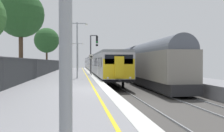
{
  "coord_description": "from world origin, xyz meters",
  "views": [
    {
      "loc": [
        -1.26,
        -15.25,
        1.61
      ],
      "look_at": [
        1.8,
        8.81,
        1.22
      ],
      "focal_mm": 42.16,
      "sensor_mm": 36.0,
      "label": 1
    }
  ],
  "objects": [
    {
      "name": "commuter_train_at_platform",
      "position": [
        2.1,
        37.84,
        1.27
      ],
      "size": [
        2.83,
        63.2,
        3.81
      ],
      "color": "#B7B7BC",
      "rests_on": "ground"
    },
    {
      "name": "platform_lamp_mid",
      "position": [
        -1.4,
        10.82,
        3.25
      ],
      "size": [
        2.0,
        0.2,
        5.49
      ],
      "color": "#93999E",
      "rests_on": "ground"
    },
    {
      "name": "platform_lamp_far",
      "position": [
        -1.4,
        34.1,
        3.05
      ],
      "size": [
        2.0,
        0.2,
        5.12
      ],
      "color": "#93999E",
      "rests_on": "ground"
    },
    {
      "name": "freight_train_adjacent_track",
      "position": [
        6.1,
        31.52,
        1.52
      ],
      "size": [
        2.6,
        59.39,
        4.6
      ],
      "color": "#232326",
      "rests_on": "ground"
    },
    {
      "name": "ground",
      "position": [
        2.64,
        0.0,
        -0.61
      ],
      "size": [
        17.4,
        110.0,
        1.21
      ],
      "color": "gray"
    },
    {
      "name": "background_tree_right",
      "position": [
        -7.24,
        12.75,
        6.35
      ],
      "size": [
        4.79,
        4.79,
        8.91
      ],
      "color": "#473323",
      "rests_on": "ground"
    },
    {
      "name": "background_tree_centre",
      "position": [
        -6.97,
        33.12,
        5.31
      ],
      "size": [
        4.46,
        4.46,
        7.72
      ],
      "color": "#473323",
      "rests_on": "ground"
    },
    {
      "name": "signal_gantry",
      "position": [
        0.61,
        20.24,
        3.25
      ],
      "size": [
        1.1,
        0.24,
        5.22
      ],
      "color": "#47474C",
      "rests_on": "ground"
    },
    {
      "name": "platform_back_fence",
      "position": [
        -5.45,
        -0.0,
        0.99
      ],
      "size": [
        0.07,
        99.0,
        1.9
      ],
      "color": "#282B2D",
      "rests_on": "ground"
    },
    {
      "name": "speed_limit_sign",
      "position": [
        0.25,
        16.53,
        1.63
      ],
      "size": [
        0.59,
        0.08,
        2.54
      ],
      "color": "#59595B",
      "rests_on": "ground"
    }
  ]
}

